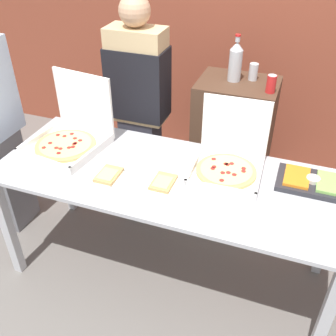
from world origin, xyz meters
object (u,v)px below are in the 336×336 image
pizza_box_near_left (228,160)px  person_server_vest (139,101)px  veggie_tray (312,182)px  soda_can_colored (271,84)px  soda_can_silver (253,72)px  paper_plate_front_left (109,175)px  pizza_box_far_right (70,135)px  paper_plate_front_center (163,183)px  soda_bottle (236,61)px

pizza_box_near_left → person_server_vest: (-0.79, 0.48, 0.04)m
veggie_tray → soda_can_colored: 0.80m
soda_can_silver → paper_plate_front_left: bearing=-117.6°
pizza_box_far_right → person_server_vest: person_server_vest is taller
pizza_box_far_right → paper_plate_front_center: size_ratio=2.44×
soda_can_silver → soda_bottle: bearing=-155.4°
veggie_tray → paper_plate_front_left: bearing=-163.7°
paper_plate_front_center → soda_bottle: bearing=81.8°
paper_plate_front_center → veggie_tray: size_ratio=0.53×
paper_plate_front_center → soda_can_colored: bearing=65.2°
pizza_box_near_left → soda_can_colored: 0.73m
soda_can_colored → person_server_vest: bearing=-167.5°
pizza_box_near_left → soda_can_colored: size_ratio=3.52×
paper_plate_front_left → paper_plate_front_center: bearing=7.3°
paper_plate_front_left → veggie_tray: veggie_tray is taller
veggie_tray → soda_can_colored: (-0.37, 0.66, 0.28)m
veggie_tray → person_server_vest: (-1.27, 0.46, 0.09)m
soda_can_colored → soda_bottle: bearing=156.5°
veggie_tray → paper_plate_front_center: bearing=-160.3°
soda_bottle → soda_can_silver: size_ratio=2.69×
veggie_tray → pizza_box_far_right: bearing=-176.6°
soda_bottle → soda_can_colored: (0.28, -0.12, -0.08)m
veggie_tray → soda_bottle: 1.08m
veggie_tray → soda_can_colored: bearing=119.1°
soda_can_silver → soda_can_colored: 0.24m
soda_can_colored → person_server_vest: 0.95m
pizza_box_near_left → soda_bottle: size_ratio=1.31×
soda_bottle → person_server_vest: 0.75m
veggie_tray → person_server_vest: 1.36m
pizza_box_near_left → person_server_vest: size_ratio=0.26×
pizza_box_near_left → person_server_vest: person_server_vest is taller
soda_can_colored → pizza_box_far_right: bearing=-147.1°
soda_can_silver → person_server_vest: person_server_vest is taller
pizza_box_far_right → veggie_tray: 1.53m
soda_bottle → soda_can_colored: 0.32m
paper_plate_front_left → person_server_vest: bearing=100.4°
pizza_box_far_right → pizza_box_near_left: bearing=11.7°
pizza_box_far_right → soda_bottle: soda_bottle is taller
veggie_tray → soda_can_silver: size_ratio=3.20×
paper_plate_front_center → paper_plate_front_left: same height
paper_plate_front_center → soda_can_silver: size_ratio=1.71×
veggie_tray → soda_can_silver: soda_can_silver is taller
pizza_box_near_left → pizza_box_far_right: pizza_box_far_right is taller
paper_plate_front_center → soda_bottle: soda_bottle is taller
soda_bottle → soda_can_silver: soda_bottle is taller
pizza_box_far_right → paper_plate_front_center: pizza_box_far_right is taller
pizza_box_near_left → soda_can_silver: bearing=89.8°
pizza_box_near_left → paper_plate_front_left: pizza_box_near_left is taller
pizza_box_far_right → paper_plate_front_center: (0.72, -0.20, -0.07)m
soda_bottle → paper_plate_front_left: bearing=-113.5°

